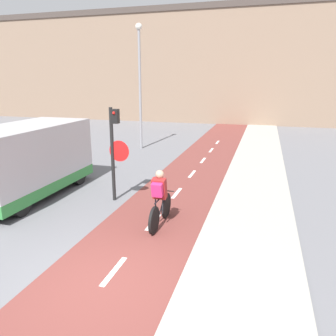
% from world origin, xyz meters
% --- Properties ---
extents(ground_plane, '(120.00, 120.00, 0.00)m').
position_xyz_m(ground_plane, '(0.00, 0.00, 0.00)').
color(ground_plane, slate).
extents(bike_lane, '(2.74, 60.00, 0.02)m').
position_xyz_m(bike_lane, '(0.00, 0.01, 0.01)').
color(bike_lane, brown).
rests_on(bike_lane, ground_plane).
extents(sidewalk_strip, '(2.40, 60.00, 0.05)m').
position_xyz_m(sidewalk_strip, '(2.57, 0.00, 0.03)').
color(sidewalk_strip, '#A8A399').
rests_on(sidewalk_strip, ground_plane).
extents(building_row_background, '(60.00, 5.20, 10.07)m').
position_xyz_m(building_row_background, '(0.00, 27.02, 5.04)').
color(building_row_background, '#89705B').
rests_on(building_row_background, ground_plane).
extents(traffic_light_pole, '(0.67, 0.25, 3.01)m').
position_xyz_m(traffic_light_pole, '(-1.72, 4.34, 1.87)').
color(traffic_light_pole, black).
rests_on(traffic_light_pole, ground_plane).
extents(street_lamp_far, '(0.36, 0.36, 6.72)m').
position_xyz_m(street_lamp_far, '(-3.98, 12.49, 4.11)').
color(street_lamp_far, gray).
rests_on(street_lamp_far, ground_plane).
extents(cyclist_near, '(0.46, 1.80, 1.56)m').
position_xyz_m(cyclist_near, '(0.23, 2.88, 0.73)').
color(cyclist_near, black).
rests_on(cyclist_near, ground_plane).
extents(van, '(2.15, 4.82, 2.39)m').
position_xyz_m(van, '(-4.77, 3.95, 1.18)').
color(van, '#B7B7BC').
rests_on(van, ground_plane).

